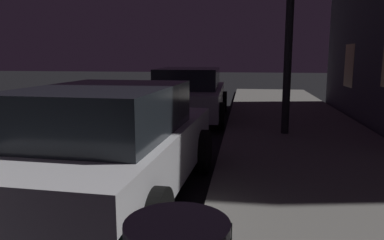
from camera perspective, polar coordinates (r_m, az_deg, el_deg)
name	(u,v)px	position (r m, az deg, el deg)	size (l,w,h in m)	color
car_white	(113,144)	(4.56, -12.15, -3.65)	(2.11, 4.16, 1.43)	silver
car_silver	(189,94)	(10.41, -0.44, 4.07)	(2.18, 4.56, 1.43)	#B7B7BF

